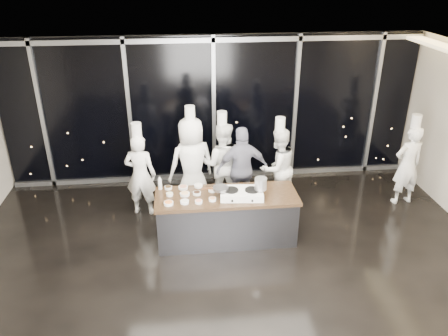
# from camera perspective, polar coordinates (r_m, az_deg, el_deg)

# --- Properties ---
(ground) EXTENTS (9.00, 9.00, 0.00)m
(ground) POSITION_cam_1_polar(r_m,az_deg,el_deg) (7.29, 1.12, -13.20)
(ground) COLOR black
(ground) RESTS_ON ground
(room_shell) EXTENTS (9.02, 7.02, 3.21)m
(room_shell) POSITION_cam_1_polar(r_m,az_deg,el_deg) (6.16, 2.92, 3.44)
(room_shell) COLOR beige
(room_shell) RESTS_ON ground
(window_wall) EXTENTS (8.90, 0.11, 3.20)m
(window_wall) POSITION_cam_1_polar(r_m,az_deg,el_deg) (9.57, -1.36, 7.51)
(window_wall) COLOR black
(window_wall) RESTS_ON ground
(demo_counter) EXTENTS (2.46, 0.86, 0.90)m
(demo_counter) POSITION_cam_1_polar(r_m,az_deg,el_deg) (7.75, 0.32, -6.44)
(demo_counter) COLOR #3D3D42
(demo_counter) RESTS_ON ground
(stove) EXTENTS (0.76, 0.51, 0.14)m
(stove) POSITION_cam_1_polar(r_m,az_deg,el_deg) (7.45, 2.31, -3.33)
(stove) COLOR white
(stove) RESTS_ON demo_counter
(frying_pan) EXTENTS (0.47, 0.29, 0.04)m
(frying_pan) POSITION_cam_1_polar(r_m,az_deg,el_deg) (7.40, -0.52, -2.66)
(frying_pan) COLOR gray
(frying_pan) RESTS_ON stove
(stock_pot) EXTENTS (0.22, 0.22, 0.20)m
(stock_pot) POSITION_cam_1_polar(r_m,az_deg,el_deg) (7.40, 4.82, -2.05)
(stock_pot) COLOR silver
(stock_pot) RESTS_ON stove
(prep_bowls) EXTENTS (1.41, 0.72, 0.05)m
(prep_bowls) POSITION_cam_1_polar(r_m,az_deg,el_deg) (7.52, -3.36, -3.42)
(prep_bowls) COLOR white
(prep_bowls) RESTS_ON demo_counter
(squeeze_bottle) EXTENTS (0.07, 0.07, 0.25)m
(squeeze_bottle) POSITION_cam_1_polar(r_m,az_deg,el_deg) (7.74, -8.37, -1.96)
(squeeze_bottle) COLOR silver
(squeeze_bottle) RESTS_ON demo_counter
(chef_far_left) EXTENTS (0.67, 0.51, 1.88)m
(chef_far_left) POSITION_cam_1_polar(r_m,az_deg,el_deg) (8.52, -10.86, -0.77)
(chef_far_left) COLOR white
(chef_far_left) RESTS_ON ground
(chef_left) EXTENTS (1.08, 0.89, 2.13)m
(chef_left) POSITION_cam_1_polar(r_m,az_deg,el_deg) (8.56, -4.24, 0.58)
(chef_left) COLOR white
(chef_left) RESTS_ON ground
(chef_center) EXTENTS (0.92, 0.76, 1.95)m
(chef_center) POSITION_cam_1_polar(r_m,az_deg,el_deg) (8.76, -0.25, 0.64)
(chef_center) COLOR white
(chef_center) RESTS_ON ground
(guest) EXTENTS (1.05, 0.50, 1.74)m
(guest) POSITION_cam_1_polar(r_m,az_deg,el_deg) (8.49, 2.40, -0.20)
(guest) COLOR #141437
(guest) RESTS_ON ground
(chef_right) EXTENTS (0.98, 0.90, 1.87)m
(chef_right) POSITION_cam_1_polar(r_m,az_deg,el_deg) (8.74, 7.01, 0.10)
(chef_right) COLOR white
(chef_right) RESTS_ON ground
(chef_side) EXTENTS (0.67, 0.50, 1.90)m
(chef_side) POSITION_cam_1_polar(r_m,az_deg,el_deg) (9.48, 22.85, 0.45)
(chef_side) COLOR white
(chef_side) RESTS_ON ground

